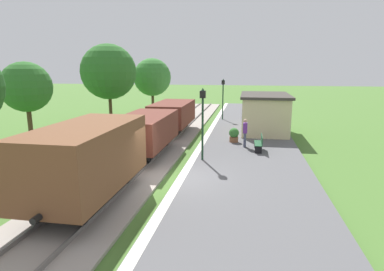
% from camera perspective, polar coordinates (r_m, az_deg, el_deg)
% --- Properties ---
extents(ground_plane, '(160.00, 160.00, 0.00)m').
position_cam_1_polar(ground_plane, '(14.05, -3.59, -8.53)').
color(ground_plane, '#47702D').
extents(platform_slab, '(6.00, 60.00, 0.25)m').
position_cam_1_polar(platform_slab, '(13.66, 9.74, -8.74)').
color(platform_slab, '#565659').
rests_on(platform_slab, ground).
extents(platform_edge_stripe, '(0.36, 60.00, 0.01)m').
position_cam_1_polar(platform_edge_stripe, '(13.88, -1.98, -7.66)').
color(platform_edge_stripe, silver).
rests_on(platform_edge_stripe, platform_slab).
extents(track_ballast, '(3.80, 60.00, 0.12)m').
position_cam_1_polar(track_ballast, '(14.74, -12.79, -7.56)').
color(track_ballast, '#9E9389').
rests_on(track_ballast, ground).
extents(rail_near, '(0.07, 60.00, 0.14)m').
position_cam_1_polar(rail_near, '(14.45, -10.15, -7.31)').
color(rail_near, slate).
rests_on(rail_near, track_ballast).
extents(rail_far, '(0.07, 60.00, 0.14)m').
position_cam_1_polar(rail_far, '(14.98, -15.38, -6.84)').
color(rail_far, slate).
rests_on(rail_far, track_ballast).
extents(freight_train, '(2.50, 19.40, 2.72)m').
position_cam_1_polar(freight_train, '(17.32, -8.89, 0.50)').
color(freight_train, brown).
rests_on(freight_train, rail_near).
extents(station_hut, '(3.50, 5.80, 2.78)m').
position_cam_1_polar(station_hut, '(24.34, 12.83, 4.01)').
color(station_hut, beige).
rests_on(station_hut, platform_slab).
extents(bench_near_hut, '(0.42, 1.50, 0.91)m').
position_cam_1_polar(bench_near_hut, '(18.61, 12.00, -1.29)').
color(bench_near_hut, '#1E4C2D').
rests_on(bench_near_hut, platform_slab).
extents(person_waiting, '(0.26, 0.39, 1.71)m').
position_cam_1_polar(person_waiting, '(19.27, 9.49, 0.67)').
color(person_waiting, '#474C66').
rests_on(person_waiting, platform_slab).
extents(potted_planter, '(0.64, 0.64, 0.92)m').
position_cam_1_polar(potted_planter, '(20.56, 7.52, 0.14)').
color(potted_planter, brown).
rests_on(potted_planter, platform_slab).
extents(lamp_post_near, '(0.28, 0.28, 3.70)m').
position_cam_1_polar(lamp_post_near, '(16.06, 1.93, 4.43)').
color(lamp_post_near, '#193823').
rests_on(lamp_post_near, platform_slab).
extents(lamp_post_far, '(0.28, 0.28, 3.70)m').
position_cam_1_polar(lamp_post_far, '(29.33, 5.58, 7.84)').
color(lamp_post_far, '#193823').
rests_on(lamp_post_far, platform_slab).
extents(tree_trackside_mid, '(3.05, 3.05, 5.31)m').
position_cam_1_polar(tree_trackside_mid, '(21.97, -27.56, 7.67)').
color(tree_trackside_mid, '#4C3823').
rests_on(tree_trackside_mid, ground).
extents(tree_trackside_far, '(4.62, 4.62, 6.91)m').
position_cam_1_polar(tree_trackside_far, '(28.10, -14.71, 10.97)').
color(tree_trackside_far, '#4C3823').
rests_on(tree_trackside_far, ground).
extents(tree_field_left, '(3.79, 3.79, 5.88)m').
position_cam_1_polar(tree_field_left, '(33.06, -7.14, 10.31)').
color(tree_field_left, '#4C3823').
rests_on(tree_field_left, ground).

